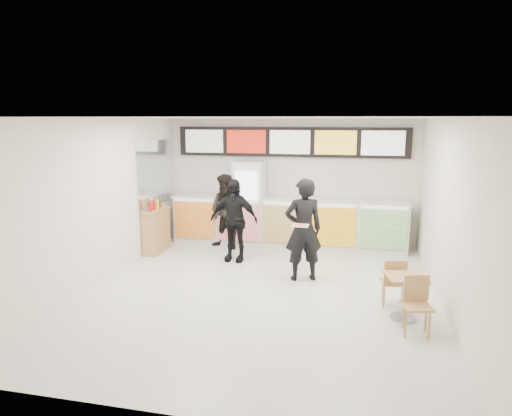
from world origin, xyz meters
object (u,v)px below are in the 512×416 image
(drinks_fridge, at_px, (249,203))
(cafe_table, at_px, (405,289))
(customer_main, at_px, (303,230))
(customer_left, at_px, (227,212))
(service_counter, at_px, (287,222))
(condiment_ledge, at_px, (156,230))
(customer_mid, at_px, (234,220))

(drinks_fridge, distance_m, cafe_table, 4.96)
(drinks_fridge, xyz_separation_m, customer_main, (1.59, -2.29, -0.03))
(customer_main, height_order, customer_left, customer_main)
(customer_main, xyz_separation_m, customer_left, (-1.99, 1.73, -0.10))
(service_counter, relative_size, condiment_ledge, 4.72)
(customer_mid, height_order, cafe_table, customer_mid)
(customer_left, xyz_separation_m, customer_mid, (0.41, -0.85, 0.01))
(service_counter, bearing_deg, condiment_ledge, -157.45)
(drinks_fridge, relative_size, cafe_table, 1.40)
(drinks_fridge, height_order, cafe_table, drinks_fridge)
(service_counter, distance_m, drinks_fridge, 1.03)
(customer_main, distance_m, customer_mid, 1.81)
(customer_left, distance_m, cafe_table, 4.85)
(drinks_fridge, xyz_separation_m, customer_left, (-0.40, -0.56, -0.13))
(drinks_fridge, bearing_deg, customer_main, -55.23)
(customer_mid, distance_m, cafe_table, 4.01)
(customer_main, height_order, customer_mid, customer_main)
(cafe_table, bearing_deg, condiment_ledge, 140.32)
(customer_main, bearing_deg, condiment_ledge, -38.75)
(service_counter, xyz_separation_m, condiment_ledge, (-2.82, -1.17, -0.07))
(service_counter, relative_size, customer_main, 2.87)
(customer_main, height_order, cafe_table, customer_main)
(service_counter, xyz_separation_m, customer_mid, (-0.93, -1.39, 0.31))
(customer_main, xyz_separation_m, condiment_ledge, (-3.47, 1.10, -0.46))
(customer_mid, bearing_deg, cafe_table, -32.66)
(customer_main, bearing_deg, customer_mid, -50.20)
(customer_left, relative_size, condiment_ledge, 1.48)
(service_counter, distance_m, customer_mid, 1.70)
(customer_left, distance_m, condiment_ledge, 1.65)
(cafe_table, bearing_deg, drinks_fridge, 117.84)
(drinks_fridge, relative_size, customer_main, 1.03)
(drinks_fridge, height_order, customer_left, drinks_fridge)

